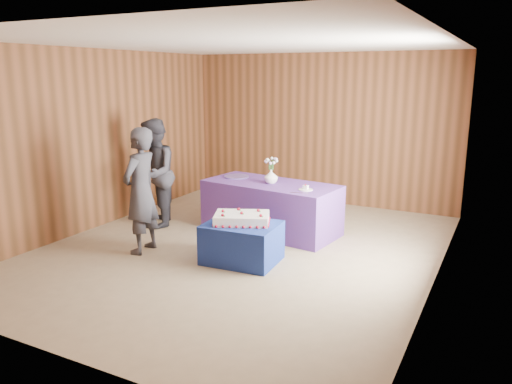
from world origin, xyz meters
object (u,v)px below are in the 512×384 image
Objects in this scene: guest_left at (141,191)px; sheet_cake at (242,218)px; cake_table at (242,243)px; vase at (271,176)px; guest_right at (154,173)px; serving_table at (271,207)px.

sheet_cake is at bearing 97.97° from guest_left.
sheet_cake is at bearing 112.77° from cake_table.
vase is (-0.19, 1.24, 0.29)m from sheet_cake.
sheet_cake is 0.50× the size of guest_left.
cake_table is 4.37× the size of vase.
guest_right is (-0.58, 1.00, 0.00)m from guest_left.
cake_table is 0.54× the size of guest_left.
vase is 0.12× the size of guest_right.
guest_right is at bearing 155.59° from cake_table.
guest_right is (-1.92, 0.70, 0.28)m from sheet_cake.
guest_left is (-1.15, -1.55, -0.02)m from vase.
serving_table is 1.87m from guest_right.
sheet_cake reaches higher than cake_table.
serving_table reaches higher than sheet_cake.
guest_right is at bearing 136.68° from sheet_cake.
serving_table is 2.42× the size of sheet_cake.
guest_right reaches higher than guest_left.
cake_table is at bearing -73.17° from serving_table.
guest_left reaches higher than sheet_cake.
sheet_cake is at bearing -73.57° from serving_table.
vase is (-0.20, 1.27, 0.60)m from cake_table.
vase is at bearing 138.51° from guest_left.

